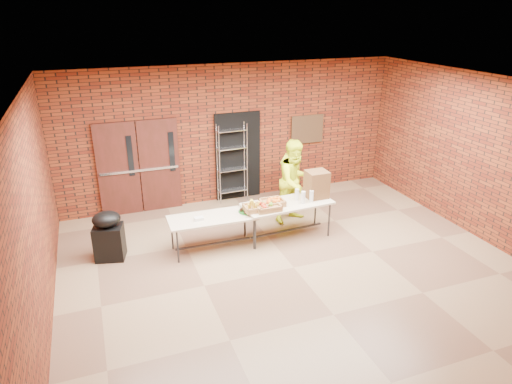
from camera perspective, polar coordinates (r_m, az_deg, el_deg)
room at (r=7.61m, az=5.12°, el=0.93°), size 8.08×7.08×3.28m
double_doors at (r=10.40m, az=-14.36°, el=3.00°), size 1.78×0.12×2.10m
dark_doorway at (r=10.86m, az=-2.28°, el=4.49°), size 1.10×0.06×2.10m
bronze_plaque at (r=11.38m, az=6.41°, el=7.81°), size 0.85×0.04×0.70m
wire_rack at (r=10.72m, az=-2.99°, el=3.63°), size 0.70×0.26×1.89m
table_left at (r=8.64m, az=-5.47°, el=-3.46°), size 1.67×0.73×0.68m
table_right at (r=9.09m, az=3.95°, el=-1.70°), size 1.83×0.86×0.73m
basket_bananas at (r=8.70m, az=-0.09°, el=-1.93°), size 0.43×0.33×0.13m
basket_oranges at (r=8.92m, az=2.05°, el=-1.29°), size 0.45×0.35×0.14m
basket_apples at (r=8.71m, az=1.48°, el=-1.85°), size 0.47×0.37×0.15m
muffin_tray at (r=8.77m, az=-1.01°, el=-2.23°), size 0.37×0.37×0.09m
napkin_box at (r=8.51m, az=-7.15°, el=-3.32°), size 0.17×0.11×0.06m
coffee_dispenser at (r=9.30m, az=7.58°, el=0.97°), size 0.42×0.38×0.56m
cup_stack_front at (r=9.03m, az=5.92°, el=-0.68°), size 0.08×0.08×0.25m
cup_stack_mid at (r=9.11m, az=6.94°, el=-0.54°), size 0.08×0.08×0.24m
cup_stack_back at (r=9.17m, az=5.13°, el=-0.32°), size 0.08×0.08×0.24m
covered_grill at (r=8.79m, az=-17.95°, el=-5.18°), size 0.60×0.54×0.94m
volunteer_woman at (r=10.72m, az=4.34°, el=2.62°), size 0.60×0.42×1.54m
volunteer_man at (r=9.73m, az=4.89°, el=1.35°), size 1.04×0.91×1.80m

